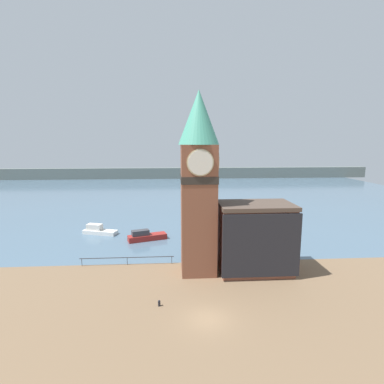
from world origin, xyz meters
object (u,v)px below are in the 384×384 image
at_px(pier_building, 255,238).
at_px(mooring_bollard_near, 159,303).
at_px(boat_near, 146,236).
at_px(boat_far, 98,230).
at_px(clock_tower, 199,179).

xyz_separation_m(pier_building, mooring_bollard_near, (-12.10, -7.84, -4.19)).
relative_size(pier_building, mooring_bollard_near, 14.91).
xyz_separation_m(pier_building, boat_near, (-15.29, 13.54, -3.84)).
bearing_deg(mooring_bollard_near, boat_far, 115.50).
relative_size(pier_building, boat_far, 1.45).
bearing_deg(clock_tower, boat_near, 121.04).
bearing_deg(boat_near, mooring_bollard_near, -100.02).
distance_m(clock_tower, boat_near, 19.24).
relative_size(boat_far, mooring_bollard_near, 10.27).
bearing_deg(mooring_bollard_near, clock_tower, 59.68).
bearing_deg(pier_building, boat_near, 138.46).
bearing_deg(boat_far, boat_near, -8.40).
relative_size(clock_tower, boat_near, 3.34).
bearing_deg(pier_building, clock_tower, 177.52).
xyz_separation_m(clock_tower, mooring_bollard_near, (-4.77, -8.16, -11.82)).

